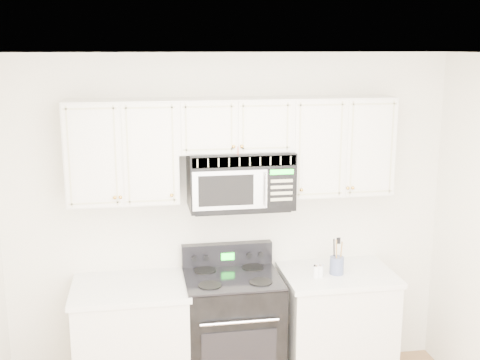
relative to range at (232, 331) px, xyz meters
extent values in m
cube|color=white|center=(0.04, -1.45, 2.12)|extent=(3.50, 3.50, 0.01)
cube|color=white|center=(0.04, 0.30, 0.82)|extent=(3.50, 0.01, 2.60)
cube|color=silver|center=(-0.76, -0.01, -0.04)|extent=(0.82, 0.63, 0.88)
cube|color=white|center=(-0.76, -0.01, 0.42)|extent=(0.86, 0.65, 0.04)
cube|color=silver|center=(0.84, -0.01, -0.04)|extent=(0.82, 0.63, 0.88)
cube|color=white|center=(0.84, -0.01, 0.42)|extent=(0.86, 0.65, 0.04)
cube|color=black|center=(0.00, -0.01, -0.02)|extent=(0.72, 0.62, 0.92)
cube|color=black|center=(0.00, -0.32, -0.03)|extent=(0.55, 0.01, 0.38)
cylinder|color=silver|center=(0.00, -0.34, 0.24)|extent=(0.57, 0.02, 0.02)
cube|color=black|center=(0.00, -0.01, 0.44)|extent=(0.72, 0.62, 0.02)
cube|color=black|center=(0.00, 0.26, 0.53)|extent=(0.72, 0.08, 0.19)
cube|color=#0BE11E|center=(0.00, 0.22, 0.53)|extent=(0.10, 0.00, 0.06)
cube|color=silver|center=(-0.78, 0.14, 1.41)|extent=(0.80, 0.33, 0.75)
cube|color=silver|center=(0.86, 0.14, 1.41)|extent=(0.80, 0.33, 0.75)
cube|color=silver|center=(0.04, 0.14, 1.59)|extent=(0.84, 0.33, 0.39)
sphere|color=#BA8830|center=(-0.80, -0.05, 1.12)|extent=(0.03, 0.03, 0.03)
sphere|color=#BA8830|center=(-0.44, -0.05, 1.12)|extent=(0.03, 0.03, 0.03)
sphere|color=#BA8830|center=(0.52, -0.05, 1.12)|extent=(0.03, 0.03, 0.03)
sphere|color=#BA8830|center=(0.88, -0.05, 1.12)|extent=(0.03, 0.03, 0.03)
sphere|color=#BA8830|center=(0.01, -0.05, 1.46)|extent=(0.03, 0.03, 0.03)
sphere|color=#BA8830|center=(0.07, -0.05, 1.46)|extent=(0.03, 0.03, 0.03)
cylinder|color=#BE1304|center=(0.04, -0.05, 1.40)|extent=(0.01, 0.00, 0.12)
sphere|color=#BA8830|center=(0.04, -0.05, 1.33)|extent=(0.04, 0.04, 0.04)
cube|color=black|center=(0.08, 0.11, 1.18)|extent=(0.78, 0.39, 0.43)
cube|color=#B9B492|center=(0.08, -0.08, 1.35)|extent=(0.76, 0.01, 0.08)
cube|color=#A3A3A3|center=(-0.03, -0.09, 1.15)|extent=(0.55, 0.01, 0.29)
cube|color=black|center=(-0.06, -0.10, 1.15)|extent=(0.40, 0.01, 0.23)
cube|color=black|center=(0.35, -0.09, 1.15)|extent=(0.21, 0.01, 0.29)
cube|color=#0BE11E|center=(0.35, -0.10, 1.27)|extent=(0.17, 0.00, 0.04)
cylinder|color=silver|center=(0.23, -0.13, 1.15)|extent=(0.02, 0.02, 0.25)
cylinder|color=slate|center=(0.81, -0.05, 0.50)|extent=(0.11, 0.11, 0.14)
cylinder|color=olive|center=(0.84, -0.05, 0.57)|extent=(0.01, 0.01, 0.24)
cylinder|color=black|center=(0.80, -0.02, 0.58)|extent=(0.01, 0.01, 0.25)
cylinder|color=olive|center=(0.80, -0.07, 0.59)|extent=(0.01, 0.01, 0.27)
cylinder|color=white|center=(0.63, -0.10, 0.48)|extent=(0.04, 0.04, 0.09)
cylinder|color=silver|center=(0.63, -0.10, 0.54)|extent=(0.05, 0.05, 0.02)
cylinder|color=white|center=(0.67, -0.09, 0.48)|extent=(0.04, 0.04, 0.09)
cylinder|color=silver|center=(0.67, -0.09, 0.53)|extent=(0.04, 0.04, 0.02)
camera|label=1|loc=(-0.67, -4.25, 2.15)|focal=45.00mm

